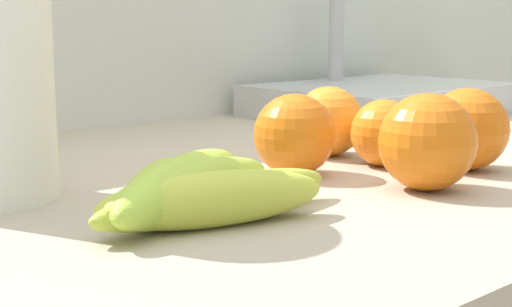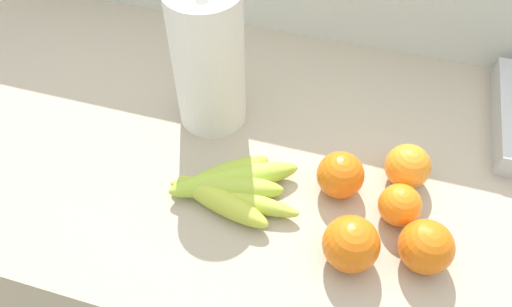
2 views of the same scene
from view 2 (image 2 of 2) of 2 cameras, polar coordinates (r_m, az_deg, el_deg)
counter at (r=1.24m, az=7.33°, el=-15.23°), size 1.70×0.67×0.94m
wall_back at (r=1.30m, az=11.38°, el=2.70°), size 2.10×0.06×1.30m
banana_bunch at (r=0.78m, az=-3.11°, el=-3.98°), size 0.22×0.16×0.04m
orange_back_left at (r=0.71m, az=11.07°, el=-10.29°), size 0.08×0.08×0.08m
orange_far_right at (r=0.78m, az=9.86°, el=-2.50°), size 0.07×0.07×0.07m
orange_center at (r=0.74m, az=19.22°, el=-10.20°), size 0.08×0.08×0.08m
orange_front at (r=0.77m, az=16.43°, el=-5.77°), size 0.06×0.06×0.06m
orange_back_right at (r=0.82m, az=17.28°, el=-1.39°), size 0.07×0.07×0.07m
paper_towel_roll at (r=0.82m, az=-5.46°, el=10.72°), size 0.12×0.12×0.29m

